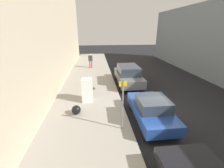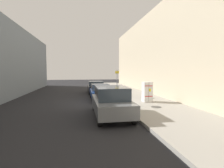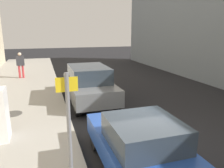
# 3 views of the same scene
# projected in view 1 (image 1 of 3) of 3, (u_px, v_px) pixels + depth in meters

# --- Properties ---
(ground_plane) EXTENTS (80.00, 80.00, 0.00)m
(ground_plane) POSITION_uv_depth(u_px,v_px,m) (156.00, 110.00, 9.35)
(ground_plane) COLOR black
(sidewalk_slab) EXTENTS (4.56, 44.00, 0.17)m
(sidewalk_slab) POSITION_uv_depth(u_px,v_px,m) (87.00, 113.00, 8.89)
(sidewalk_slab) COLOR #9E998E
(sidewalk_slab) RESTS_ON ground
(building_facade_near) EXTENTS (2.28, 39.60, 9.14)m
(building_facade_near) POSITION_uv_depth(u_px,v_px,m) (8.00, 34.00, 6.98)
(building_facade_near) COLOR beige
(building_facade_near) RESTS_ON ground
(discarded_refrigerator) EXTENTS (0.70, 0.72, 1.58)m
(discarded_refrigerator) POSITION_uv_depth(u_px,v_px,m) (87.00, 90.00, 9.95)
(discarded_refrigerator) COLOR white
(discarded_refrigerator) RESTS_ON sidewalk_slab
(manhole_cover) EXTENTS (0.70, 0.70, 0.02)m
(manhole_cover) POSITION_uv_depth(u_px,v_px,m) (91.00, 89.00, 12.25)
(manhole_cover) COLOR #47443F
(manhole_cover) RESTS_ON sidewalk_slab
(street_sign_post) EXTENTS (0.36, 0.07, 2.54)m
(street_sign_post) POSITION_uv_depth(u_px,v_px,m) (123.00, 103.00, 6.89)
(street_sign_post) COLOR slate
(street_sign_post) RESTS_ON sidewalk_slab
(trash_bag) EXTENTS (0.52, 0.52, 0.52)m
(trash_bag) POSITION_uv_depth(u_px,v_px,m) (76.00, 110.00, 8.56)
(trash_bag) COLOR black
(trash_bag) RESTS_ON sidewalk_slab
(pedestrian_walking_far) EXTENTS (0.51, 0.24, 1.76)m
(pedestrian_walking_far) POSITION_uv_depth(u_px,v_px,m) (90.00, 60.00, 18.58)
(pedestrian_walking_far) COLOR #B73338
(pedestrian_walking_far) RESTS_ON sidewalk_slab
(parked_hatchback_blue) EXTENTS (1.75, 3.91, 1.43)m
(parked_hatchback_blue) POSITION_uv_depth(u_px,v_px,m) (151.00, 109.00, 8.03)
(parked_hatchback_blue) COLOR #23479E
(parked_hatchback_blue) RESTS_ON ground
(parked_suv_gray) EXTENTS (1.95, 4.57, 1.72)m
(parked_suv_gray) POSITION_uv_depth(u_px,v_px,m) (128.00, 75.00, 13.47)
(parked_suv_gray) COLOR slate
(parked_suv_gray) RESTS_ON ground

